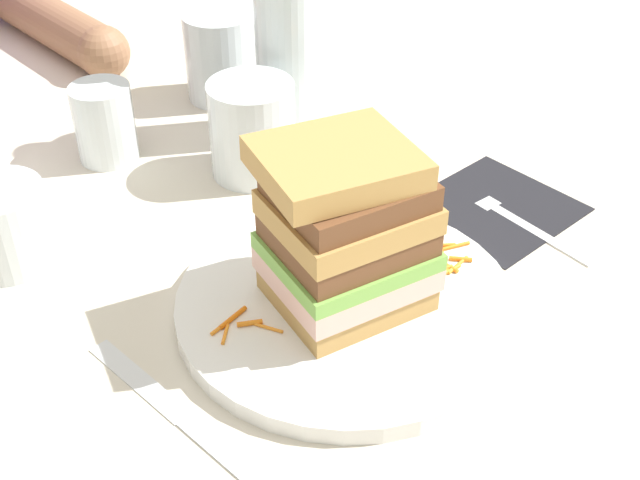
{
  "coord_description": "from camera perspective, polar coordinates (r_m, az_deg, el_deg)",
  "views": [
    {
      "loc": [
        -0.35,
        -0.36,
        0.44
      ],
      "look_at": [
        0.01,
        0.02,
        0.06
      ],
      "focal_mm": 47.01,
      "sensor_mm": 36.0,
      "label": 1
    }
  ],
  "objects": [
    {
      "name": "carrot_shred_8",
      "position": [
        0.72,
        9.02,
        -0.46
      ],
      "size": [
        0.03,
        0.01,
        0.0
      ],
      "primitive_type": "cylinder",
      "rotation": [
        0.0,
        1.57,
        2.76
      ],
      "color": "orange",
      "rests_on": "main_plate"
    },
    {
      "name": "carrot_shred_2",
      "position": [
        0.64,
        -6.71,
        -5.85
      ],
      "size": [
        0.02,
        0.01,
        0.0
      ],
      "primitive_type": "cylinder",
      "rotation": [
        0.0,
        1.57,
        0.15
      ],
      "color": "orange",
      "rests_on": "main_plate"
    },
    {
      "name": "carrot_shred_9",
      "position": [
        0.72,
        8.47,
        -0.35
      ],
      "size": [
        0.02,
        0.01,
        0.0
      ],
      "primitive_type": "cylinder",
      "rotation": [
        0.0,
        1.57,
        2.47
      ],
      "color": "orange",
      "rests_on": "main_plate"
    },
    {
      "name": "carrot_shred_12",
      "position": [
        0.69,
        8.68,
        -2.15
      ],
      "size": [
        0.03,
        0.01,
        0.0
      ],
      "primitive_type": "cylinder",
      "rotation": [
        0.0,
        1.57,
        6.18
      ],
      "color": "orange",
      "rests_on": "main_plate"
    },
    {
      "name": "sandwich",
      "position": [
        0.62,
        1.8,
        0.61
      ],
      "size": [
        0.14,
        0.13,
        0.13
      ],
      "color": "tan",
      "rests_on": "main_plate"
    },
    {
      "name": "carrot_shred_1",
      "position": [
        0.63,
        -6.47,
        -6.39
      ],
      "size": [
        0.02,
        0.02,
        0.0
      ],
      "primitive_type": "cylinder",
      "rotation": [
        0.0,
        1.57,
        3.87
      ],
      "color": "orange",
      "rests_on": "main_plate"
    },
    {
      "name": "napkin_dark",
      "position": [
        0.8,
        11.8,
        2.22
      ],
      "size": [
        0.14,
        0.13,
        0.0
      ],
      "primitive_type": "cube",
      "rotation": [
        0.0,
        0.0,
        -0.01
      ],
      "color": "black",
      "rests_on": "ground_plane"
    },
    {
      "name": "fork",
      "position": [
        0.79,
        13.03,
        1.67
      ],
      "size": [
        0.03,
        0.17,
        0.0
      ],
      "color": "silver",
      "rests_on": "napkin_dark"
    },
    {
      "name": "carrot_shred_0",
      "position": [
        0.64,
        -4.81,
        -5.66
      ],
      "size": [
        0.02,
        0.01,
        0.0
      ],
      "primitive_type": "cylinder",
      "rotation": [
        0.0,
        1.57,
        2.59
      ],
      "color": "orange",
      "rests_on": "main_plate"
    },
    {
      "name": "water_bottle",
      "position": [
        0.85,
        -2.29,
        15.79
      ],
      "size": [
        0.07,
        0.07,
        0.3
      ],
      "color": "silver",
      "rests_on": "ground_plane"
    },
    {
      "name": "carrot_shred_14",
      "position": [
        0.69,
        8.66,
        -1.73
      ],
      "size": [
        0.0,
        0.02,
        0.0
      ],
      "primitive_type": "cylinder",
      "rotation": [
        0.0,
        1.57,
        1.56
      ],
      "color": "orange",
      "rests_on": "main_plate"
    },
    {
      "name": "empty_tumbler_2",
      "position": [
        0.87,
        -14.71,
        7.63
      ],
      "size": [
        0.06,
        0.06,
        0.08
      ],
      "primitive_type": "cylinder",
      "color": "silver",
      "rests_on": "ground_plane"
    },
    {
      "name": "carrot_shred_7",
      "position": [
        0.7,
        9.55,
        -1.28
      ],
      "size": [
        0.01,
        0.02,
        0.0
      ],
      "primitive_type": "cylinder",
      "rotation": [
        0.0,
        1.57,
        2.25
      ],
      "color": "orange",
      "rests_on": "main_plate"
    },
    {
      "name": "carrot_shred_6",
      "position": [
        0.69,
        7.78,
        -2.01
      ],
      "size": [
        0.03,
        0.02,
        0.0
      ],
      "primitive_type": "cylinder",
      "rotation": [
        0.0,
        1.57,
        2.65
      ],
      "color": "orange",
      "rests_on": "main_plate"
    },
    {
      "name": "carrot_shred_3",
      "position": [
        0.63,
        -3.76,
        -5.92
      ],
      "size": [
        0.01,
        0.03,
        0.0
      ],
      "primitive_type": "cylinder",
      "rotation": [
        0.0,
        1.57,
        2.0
      ],
      "color": "orange",
      "rests_on": "main_plate"
    },
    {
      "name": "carrot_shred_13",
      "position": [
        0.7,
        9.36,
        -1.69
      ],
      "size": [
        0.03,
        0.01,
        0.0
      ],
      "primitive_type": "cylinder",
      "rotation": [
        0.0,
        1.57,
        3.27
      ],
      "color": "orange",
      "rests_on": "main_plate"
    },
    {
      "name": "juice_glass",
      "position": [
        0.82,
        -4.61,
        7.14
      ],
      "size": [
        0.08,
        0.08,
        0.09
      ],
      "color": "white",
      "rests_on": "ground_plane"
    },
    {
      "name": "carrot_shred_5",
      "position": [
        0.68,
        8.13,
        -2.38
      ],
      "size": [
        0.02,
        0.0,
        0.0
      ],
      "primitive_type": "cylinder",
      "rotation": [
        0.0,
        1.57,
        0.04
      ],
      "color": "orange",
      "rests_on": "main_plate"
    },
    {
      "name": "carrot_shred_4",
      "position": [
        0.64,
        -5.95,
        -5.28
      ],
      "size": [
        0.03,
        0.01,
        0.0
      ],
      "primitive_type": "cylinder",
      "rotation": [
        0.0,
        1.57,
        3.32
      ],
      "color": "orange",
      "rests_on": "main_plate"
    },
    {
      "name": "carrot_shred_10",
      "position": [
        0.7,
        8.31,
        -1.33
      ],
      "size": [
        0.02,
        0.02,
        0.0
      ],
      "primitive_type": "cylinder",
      "rotation": [
        0.0,
        1.57,
        0.71
      ],
      "color": "orange",
      "rests_on": "main_plate"
    },
    {
      "name": "knife",
      "position": [
        0.6,
        -9.16,
        -11.95
      ],
      "size": [
        0.02,
        0.2,
        0.0
      ],
      "color": "silver",
      "rests_on": "ground_plane"
    },
    {
      "name": "ground_plane",
      "position": [
        0.67,
        0.66,
        -4.93
      ],
      "size": [
        3.0,
        3.0,
        0.0
      ],
      "primitive_type": "plane",
      "color": "beige"
    },
    {
      "name": "empty_tumbler_1",
      "position": [
        0.75,
        -20.8,
        0.93
      ],
      "size": [
        0.08,
        0.08,
        0.07
      ],
      "primitive_type": "cylinder",
      "color": "silver",
      "rests_on": "ground_plane"
    },
    {
      "name": "carrot_shred_11",
      "position": [
        0.7,
        6.54,
        -1.3
      ],
      "size": [
        0.02,
        0.02,
        0.0
      ],
      "primitive_type": "cylinder",
      "rotation": [
        0.0,
        1.57,
        5.48
      ],
      "color": "orange",
      "rests_on": "main_plate"
    },
    {
      "name": "main_plate",
      "position": [
        0.66,
        1.77,
        -4.43
      ],
      "size": [
        0.27,
        0.27,
        0.02
      ],
      "primitive_type": "cylinder",
      "color": "white",
      "rests_on": "ground_plane"
    },
    {
      "name": "empty_tumbler_3",
      "position": [
        0.97,
        -6.78,
        12.32
      ],
      "size": [
        0.08,
        0.08,
        0.1
      ],
      "primitive_type": "cylinder",
      "color": "silver",
      "rests_on": "ground_plane"
    }
  ]
}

